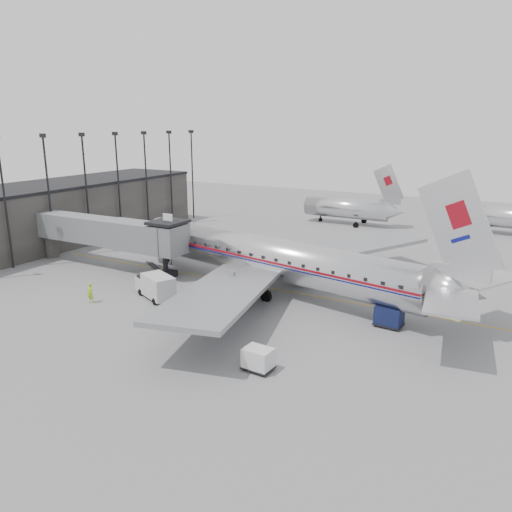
{
  "coord_description": "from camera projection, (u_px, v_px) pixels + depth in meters",
  "views": [
    {
      "loc": [
        24.7,
        -37.41,
        16.59
      ],
      "look_at": [
        0.65,
        6.07,
        3.2
      ],
      "focal_mm": 35.0,
      "sensor_mm": 36.0,
      "label": 1
    }
  ],
  "objects": [
    {
      "name": "terminal",
      "position": [
        56.0,
        214.0,
        70.77
      ],
      "size": [
        12.0,
        46.0,
        8.0
      ],
      "primitive_type": "cube",
      "color": "#343230",
      "rests_on": "ground"
    },
    {
      "name": "apron_line",
      "position": [
        276.0,
        289.0,
        51.14
      ],
      "size": [
        60.0,
        0.15,
        0.01
      ],
      "primitive_type": "cube",
      "rotation": [
        0.0,
        0.0,
        1.57
      ],
      "color": "gold",
      "rests_on": "ground"
    },
    {
      "name": "service_van",
      "position": [
        155.0,
        285.0,
        48.3
      ],
      "size": [
        5.52,
        3.96,
        2.43
      ],
      "rotation": [
        0.0,
        0.0,
        -0.43
      ],
      "color": "#BABABC",
      "rests_on": "ground"
    },
    {
      "name": "baggage_cart_navy",
      "position": [
        389.0,
        316.0,
        41.61
      ],
      "size": [
        2.4,
        1.9,
        1.78
      ],
      "rotation": [
        0.0,
        0.0,
        -0.08
      ],
      "color": "#0E153A",
      "rests_on": "ground"
    },
    {
      "name": "ground",
      "position": [
        219.0,
        302.0,
        47.47
      ],
      "size": [
        160.0,
        160.0,
        0.0
      ],
      "primitive_type": "plane",
      "color": "slate",
      "rests_on": "ground"
    },
    {
      "name": "distant_aircraft_near",
      "position": [
        347.0,
        208.0,
        83.08
      ],
      "size": [
        16.39,
        3.2,
        10.26
      ],
      "color": "silver",
      "rests_on": "ground"
    },
    {
      "name": "floodlight_masts",
      "position": [
        103.0,
        183.0,
        69.13
      ],
      "size": [
        0.9,
        42.25,
        15.25
      ],
      "color": "black",
      "rests_on": "ground"
    },
    {
      "name": "airliner",
      "position": [
        274.0,
        259.0,
        49.89
      ],
      "size": [
        41.81,
        38.39,
        13.35
      ],
      "rotation": [
        0.0,
        0.0,
        -0.19
      ],
      "color": "silver",
      "rests_on": "ground"
    },
    {
      "name": "ramp_worker",
      "position": [
        90.0,
        293.0,
        47.09
      ],
      "size": [
        0.73,
        0.51,
        1.92
      ],
      "primitive_type": "imported",
      "rotation": [
        0.0,
        0.0,
        -0.08
      ],
      "color": "#9ECF18",
      "rests_on": "ground"
    },
    {
      "name": "baggage_cart_white",
      "position": [
        258.0,
        359.0,
        34.26
      ],
      "size": [
        2.14,
        1.69,
        1.6
      ],
      "rotation": [
        0.0,
        0.0,
        -0.07
      ],
      "color": "silver",
      "rests_on": "ground"
    },
    {
      "name": "jet_bridge",
      "position": [
        114.0,
        234.0,
        57.27
      ],
      "size": [
        21.0,
        6.2,
        7.1
      ],
      "color": "#5C5E60",
      "rests_on": "ground"
    }
  ]
}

